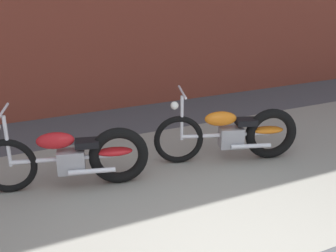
# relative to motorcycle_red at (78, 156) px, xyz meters

# --- Properties ---
(sidewalk_slab) EXTENTS (36.00, 3.50, 0.01)m
(sidewalk_slab) POSITION_rel_motorcycle_red_xyz_m (0.83, -0.45, -0.40)
(sidewalk_slab) COLOR gray
(sidewalk_slab) RESTS_ON ground
(motorcycle_red) EXTENTS (1.97, 0.76, 1.03)m
(motorcycle_red) POSITION_rel_motorcycle_red_xyz_m (0.00, 0.00, 0.00)
(motorcycle_red) COLOR black
(motorcycle_red) RESTS_ON ground
(motorcycle_orange) EXTENTS (1.94, 0.85, 1.03)m
(motorcycle_orange) POSITION_rel_motorcycle_red_xyz_m (2.16, -0.17, 0.00)
(motorcycle_orange) COLOR black
(motorcycle_orange) RESTS_ON ground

